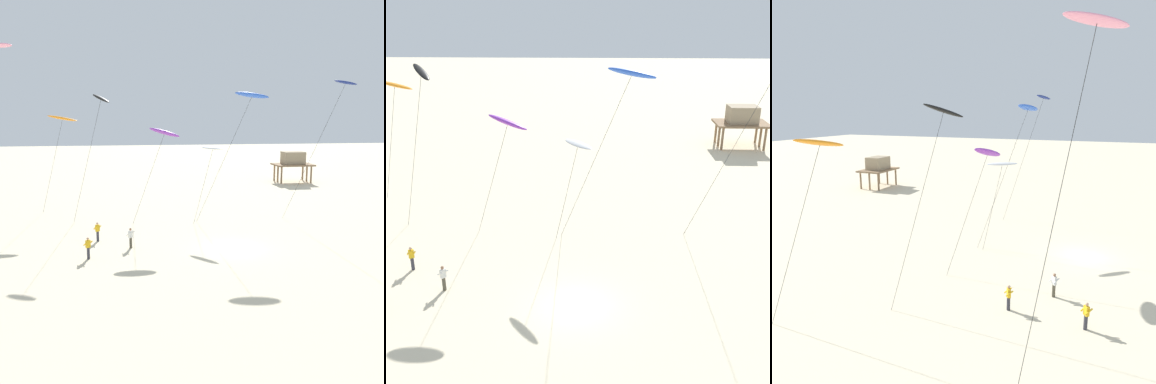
% 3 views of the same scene
% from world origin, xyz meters
% --- Properties ---
extents(ground_plane, '(260.00, 260.00, 0.00)m').
position_xyz_m(ground_plane, '(0.00, 0.00, 0.00)').
color(ground_plane, beige).
extents(kite_navy, '(5.62, 4.01, 14.10)m').
position_xyz_m(kite_navy, '(12.33, 6.42, 13.55)').
color(kite_navy, navy).
rests_on(kite_navy, ground).
extents(kite_blue, '(6.21, 4.14, 12.98)m').
position_xyz_m(kite_blue, '(3.15, 6.07, 12.42)').
color(kite_blue, blue).
rests_on(kite_blue, ground).
extents(kite_white, '(2.85, 2.70, 7.79)m').
position_xyz_m(kite_white, '(-0.13, 7.45, 7.57)').
color(kite_white, white).
rests_on(kite_white, ground).
extents(kite_purple, '(4.59, 3.10, 9.77)m').
position_xyz_m(kite_purple, '(-4.76, 7.27, 9.08)').
color(kite_purple, purple).
rests_on(kite_purple, ground).
extents(kite_orange, '(4.54, 2.79, 10.84)m').
position_xyz_m(kite_orange, '(-14.76, 14.11, 10.33)').
color(kite_orange, orange).
rests_on(kite_orange, ground).
extents(kite_black, '(4.26, 3.46, 12.72)m').
position_xyz_m(kite_black, '(-10.47, 8.26, 12.08)').
color(kite_black, black).
rests_on(kite_black, ground).
extents(kite_flyer_nearest, '(0.73, 0.73, 1.67)m').
position_xyz_m(kite_flyer_nearest, '(-8.10, 1.36, 0.89)').
color(kite_flyer_nearest, '#4C4738').
rests_on(kite_flyer_nearest, ground).
extents(kite_flyer_middle, '(0.73, 0.72, 1.67)m').
position_xyz_m(kite_flyer_middle, '(-11.28, -0.92, 0.89)').
color(kite_flyer_middle, '#33333D').
rests_on(kite_flyer_middle, ground).
extents(kite_flyer_furthest, '(0.71, 0.70, 1.67)m').
position_xyz_m(kite_flyer_furthest, '(-10.88, 3.71, 0.89)').
color(kite_flyer_furthest, '#33333D').
rests_on(kite_flyer_furthest, ground).
extents(stilt_house, '(6.21, 4.19, 4.95)m').
position_xyz_m(stilt_house, '(18.52, 33.81, 3.53)').
color(stilt_house, '#846647').
rests_on(stilt_house, ground).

